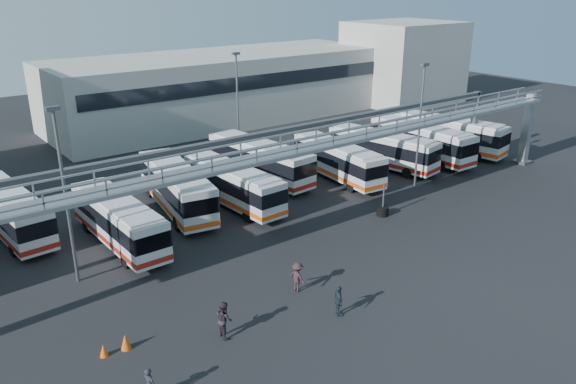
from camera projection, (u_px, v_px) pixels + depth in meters
ground at (374, 255)px, 35.54m from camera, size 140.00×140.00×0.00m
gantry at (316, 150)px, 37.97m from camera, size 51.40×5.15×7.10m
warehouse at (223, 87)px, 69.22m from camera, size 42.00×14.00×8.00m
building_right at (403, 62)px, 78.96m from camera, size 14.00×12.00×11.00m
light_pole_left at (64, 188)px, 30.40m from camera, size 0.70×0.35×10.21m
light_pole_mid at (420, 119)px, 45.53m from camera, size 0.70×0.35×10.21m
light_pole_back at (237, 102)px, 52.16m from camera, size 0.70×0.35×10.21m
bus_1 at (10, 211)px, 37.72m from camera, size 3.30×10.72×3.21m
bus_2 at (118, 220)px, 36.35m from camera, size 2.61×10.46×3.16m
bus_3 at (176, 186)px, 41.84m from camera, size 4.45×11.56×3.43m
bus_4 at (233, 184)px, 42.75m from camera, size 2.90×10.49×3.15m
bus_5 at (260, 159)px, 48.15m from camera, size 3.67×11.44×3.42m
bus_6 at (338, 159)px, 48.59m from camera, size 3.39×10.59×3.16m
bus_7 at (382, 148)px, 51.59m from camera, size 4.34×10.99×3.26m
bus_8 at (421, 140)px, 53.89m from camera, size 2.75×11.27×3.41m
bus_9 at (449, 133)px, 56.24m from camera, size 4.64×11.66×3.46m
pedestrian_b at (224, 319)px, 27.08m from camera, size 0.81×0.99×1.88m
pedestrian_c at (298, 277)px, 31.09m from camera, size 0.81×1.21×1.74m
pedestrian_d at (339, 301)px, 28.80m from camera, size 0.79×1.08×1.70m
cone_left at (104, 350)px, 25.82m from camera, size 0.45×0.45×0.62m
cone_right at (126, 342)px, 26.31m from camera, size 0.52×0.52×0.78m
tire_stack at (383, 210)px, 41.31m from camera, size 0.88×0.88×2.51m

